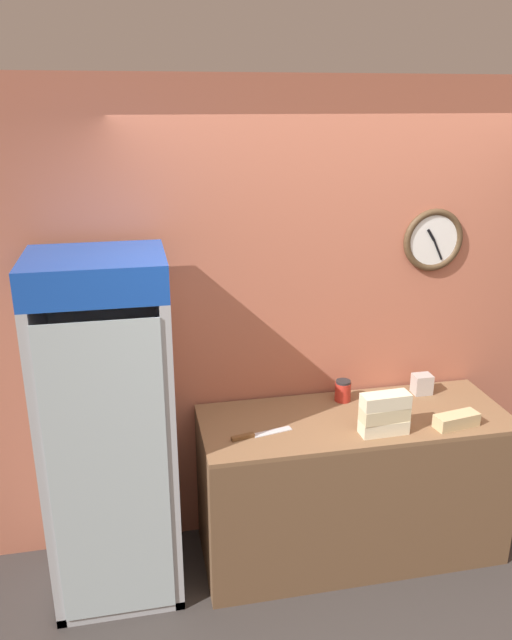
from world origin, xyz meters
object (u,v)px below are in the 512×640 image
at_px(beverage_cooler, 108,414).
at_px(condiment_jar, 343,391).
at_px(sandwich_stack_top, 386,401).
at_px(chefs_knife, 253,435).
at_px(napkin_dispenser, 422,384).
at_px(sandwich_stack_bottom, 384,427).
at_px(sandwich_flat_left, 456,420).
at_px(sandwich_stack_middle, 385,414).

relative_size(beverage_cooler, condiment_jar, 14.82).
distance_m(sandwich_stack_top, chefs_knife, 0.72).
bearing_deg(napkin_dispenser, sandwich_stack_top, -135.44).
xyz_separation_m(condiment_jar, napkin_dispenser, (0.50, -0.00, -0.00)).
xyz_separation_m(sandwich_stack_bottom, sandwich_flat_left, (0.42, -0.01, -0.00)).
relative_size(sandwich_flat_left, napkin_dispenser, 2.17).
bearing_deg(napkin_dispenser, sandwich_stack_bottom, -135.44).
xyz_separation_m(sandwich_stack_middle, chefs_knife, (-0.69, 0.10, -0.11)).
bearing_deg(condiment_jar, napkin_dispenser, -0.21).
bearing_deg(sandwich_flat_left, sandwich_stack_top, 178.35).
xyz_separation_m(sandwich_stack_middle, condiment_jar, (-0.09, 0.41, -0.05)).
height_order(beverage_cooler, sandwich_stack_middle, beverage_cooler).
relative_size(sandwich_stack_top, chefs_knife, 0.76).
height_order(sandwich_stack_middle, sandwich_stack_top, sandwich_stack_top).
height_order(sandwich_stack_middle, chefs_knife, sandwich_stack_middle).
distance_m(sandwich_stack_top, condiment_jar, 0.44).
relative_size(sandwich_stack_bottom, sandwich_flat_left, 1.00).
relative_size(chefs_knife, napkin_dispenser, 2.86).
bearing_deg(chefs_knife, beverage_cooler, 168.22).
relative_size(sandwich_stack_middle, napkin_dispenser, 2.19).
xyz_separation_m(sandwich_stack_bottom, chefs_knife, (-0.69, 0.10, -0.03)).
height_order(sandwich_stack_top, condiment_jar, sandwich_stack_top).
bearing_deg(sandwich_flat_left, sandwich_stack_bottom, 178.35).
relative_size(chefs_knife, condiment_jar, 2.69).
bearing_deg(chefs_knife, sandwich_flat_left, -5.96).
bearing_deg(sandwich_flat_left, beverage_cooler, 171.68).
xyz_separation_m(beverage_cooler, chefs_knife, (0.74, -0.15, -0.12)).
bearing_deg(chefs_knife, sandwich_stack_bottom, -8.54).
distance_m(chefs_knife, napkin_dispenser, 1.14).
xyz_separation_m(beverage_cooler, sandwich_stack_bottom, (1.43, -0.26, -0.09)).
bearing_deg(condiment_jar, sandwich_stack_middle, -77.97).
bearing_deg(sandwich_stack_top, napkin_dispenser, 44.56).
height_order(chefs_knife, napkin_dispenser, napkin_dispenser).
bearing_deg(sandwich_stack_top, sandwich_stack_middle, 0.00).
bearing_deg(sandwich_flat_left, condiment_jar, 140.04).
distance_m(beverage_cooler, condiment_jar, 1.35).
distance_m(beverage_cooler, chefs_knife, 0.77).
bearing_deg(sandwich_stack_top, sandwich_stack_bottom, 0.00).
distance_m(sandwich_stack_bottom, sandwich_flat_left, 0.42).
height_order(sandwich_stack_bottom, chefs_knife, sandwich_stack_bottom).
relative_size(sandwich_stack_middle, condiment_jar, 2.06).
distance_m(chefs_knife, condiment_jar, 0.68).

